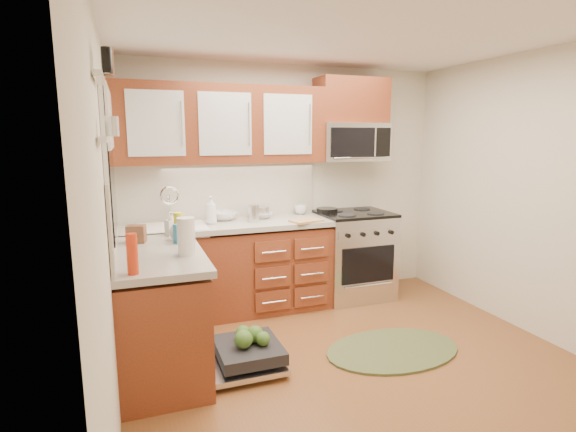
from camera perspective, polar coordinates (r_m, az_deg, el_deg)
name	(u,v)px	position (r m, az deg, el deg)	size (l,w,h in m)	color
floor	(361,367)	(3.71, 9.29, -18.42)	(3.50, 3.50, 0.00)	brown
ceiling	(372,26)	(3.34, 10.61, 22.64)	(3.50, 3.50, 0.00)	white
wall_back	(286,184)	(4.89, -0.28, 4.09)	(3.50, 0.04, 2.50)	beige
wall_left	(107,224)	(2.88, -21.98, -0.95)	(0.04, 3.50, 2.50)	beige
wall_right	(547,197)	(4.43, 29.99, 2.09)	(0.04, 3.50, 2.50)	beige
base_cabinet_back	(228,271)	(4.58, -7.65, -6.99)	(2.05, 0.60, 0.85)	maroon
base_cabinet_left	(160,315)	(3.62, -15.96, -12.03)	(0.60, 1.25, 0.85)	maroon
countertop_back	(227,225)	(4.45, -7.77, -1.17)	(2.07, 0.64, 0.05)	#A7A199
countertop_left	(158,255)	(3.47, -16.18, -4.73)	(0.64, 1.27, 0.05)	#A7A199
backsplash_back	(220,191)	(4.69, -8.62, 3.22)	(2.05, 0.02, 0.57)	beige
backsplash_left	(112,216)	(3.40, -21.39, 0.02)	(0.02, 1.25, 0.57)	beige
upper_cabinets	(222,124)	(4.50, -8.44, 11.42)	(2.05, 0.35, 0.75)	maroon
cabinet_over_mw	(351,101)	(4.99, 8.03, 14.29)	(0.76, 0.35, 0.47)	maroon
range	(354,255)	(5.01, 8.33, -4.89)	(0.76, 0.64, 0.95)	silver
microwave	(351,142)	(4.95, 8.04, 9.28)	(0.76, 0.38, 0.40)	silver
sink	(173,240)	(4.38, -14.42, -2.94)	(0.62, 0.50, 0.26)	white
dishwasher	(244,356)	(3.63, -5.67, -17.25)	(0.70, 0.60, 0.20)	silver
window	(109,168)	(3.34, -21.78, 5.70)	(0.03, 1.05, 1.05)	white
window_blind	(109,119)	(3.33, -21.72, 11.38)	(0.02, 0.96, 0.40)	white
shelf_upper	(100,78)	(2.50, -22.80, 15.87)	(0.04, 0.40, 0.03)	white
shelf_lower	(104,139)	(2.48, -22.32, 8.99)	(0.04, 0.40, 0.03)	white
rug	(393,350)	(4.00, 13.16, -16.21)	(1.16, 0.76, 0.02)	#525F36
skillet	(327,210)	(4.88, 4.97, 0.74)	(0.23, 0.23, 0.04)	black
stock_pot	(260,212)	(4.68, -3.56, 0.49)	(0.19, 0.19, 0.11)	silver
cutting_board	(306,221)	(4.45, 2.35, -0.61)	(0.31, 0.20, 0.02)	tan
canister	(254,213)	(4.45, -4.39, 0.35)	(0.11, 0.11, 0.17)	silver
paper_towel_roll	(186,237)	(3.27, -12.79, -2.56)	(0.13, 0.13, 0.27)	white
mustard_bottle	(179,226)	(3.77, -13.73, -1.29)	(0.07, 0.07, 0.23)	yellow
red_bottle	(132,254)	(2.92, -19.17, -4.59)	(0.07, 0.07, 0.26)	red
wooden_box	(136,234)	(3.78, -18.70, -2.18)	(0.14, 0.10, 0.14)	brown
blue_carton	(180,234)	(3.67, -13.52, -2.18)	(0.10, 0.06, 0.15)	teal
bowl_a	(261,215)	(4.66, -3.46, 0.09)	(0.24, 0.24, 0.06)	#999999
bowl_b	(224,216)	(4.59, -8.11, 0.02)	(0.27, 0.27, 0.08)	#999999
cup	(301,209)	(4.88, 1.60, 0.84)	(0.13, 0.13, 0.10)	#999999
soap_bottle_a	(211,210)	(4.38, -9.73, 0.73)	(0.10, 0.11, 0.27)	#999999
soap_bottle_b	(171,224)	(3.97, -14.60, -0.96)	(0.09, 0.09, 0.20)	#999999
soap_bottle_c	(178,228)	(3.78, -13.74, -1.54)	(0.15, 0.15, 0.19)	#999999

